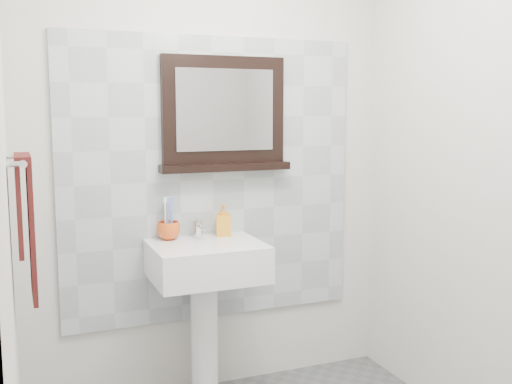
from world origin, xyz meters
The scene contains 10 objects.
back_wall centered at (0.00, 1.10, 1.25)m, with size 2.00×0.01×2.50m, color silver.
left_wall centered at (-1.00, 0.00, 1.25)m, with size 0.01×2.20×2.50m, color silver.
splashback centered at (0.00, 1.09, 1.15)m, with size 1.60×0.02×1.50m, color #ABB4B9.
pedestal_sink centered at (-0.10, 0.87, 0.68)m, with size 0.55×0.44×0.96m.
toothbrush_cup centered at (-0.26, 1.02, 0.91)m, with size 0.12×0.12×0.09m, color #D94F19.
toothbrushes centered at (-0.26, 1.02, 0.98)m, with size 0.05×0.04×0.21m.
soap_dispenser centered at (0.04, 1.01, 0.94)m, with size 0.07×0.08×0.17m, color orange.
framed_mirror centered at (0.06, 1.06, 1.48)m, with size 0.70×0.11×0.60m.
towel_bar centered at (-0.95, 0.46, 1.33)m, with size 0.07×0.40×0.03m.
hand_towel centered at (-0.94, 0.46, 1.12)m, with size 0.06×0.30×0.55m.
Camera 1 is at (-0.97, -1.93, 1.51)m, focal length 42.00 mm.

